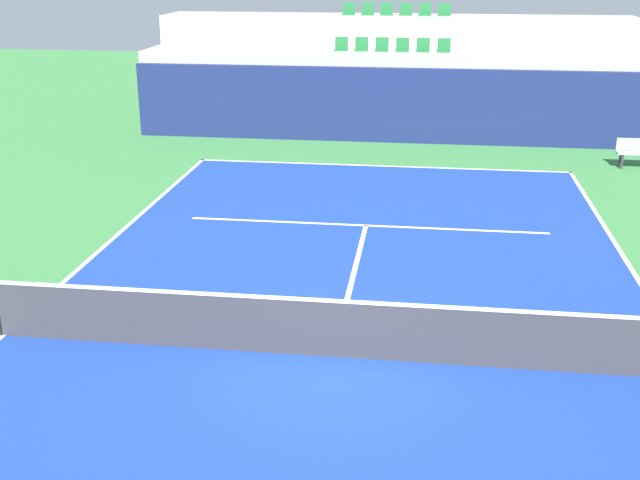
% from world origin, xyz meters
% --- Properties ---
extents(ground_plane, '(80.00, 80.00, 0.00)m').
position_xyz_m(ground_plane, '(0.00, 0.00, 0.00)').
color(ground_plane, '#387A3D').
extents(court_surface, '(11.00, 24.00, 0.01)m').
position_xyz_m(court_surface, '(0.00, 0.00, 0.01)').
color(court_surface, navy).
rests_on(court_surface, ground_plane).
extents(baseline_far, '(11.00, 0.10, 0.00)m').
position_xyz_m(baseline_far, '(0.00, 11.95, 0.01)').
color(baseline_far, white).
rests_on(baseline_far, court_surface).
extents(sideline_left, '(0.10, 24.00, 0.00)m').
position_xyz_m(sideline_left, '(-5.45, 0.00, 0.01)').
color(sideline_left, white).
rests_on(sideline_left, court_surface).
extents(service_line_far, '(8.26, 0.10, 0.00)m').
position_xyz_m(service_line_far, '(0.00, 6.40, 0.01)').
color(service_line_far, white).
rests_on(service_line_far, court_surface).
extents(centre_service_line, '(0.10, 6.40, 0.00)m').
position_xyz_m(centre_service_line, '(0.00, 3.20, 0.01)').
color(centre_service_line, white).
rests_on(centre_service_line, court_surface).
extents(back_wall, '(17.08, 0.30, 2.44)m').
position_xyz_m(back_wall, '(0.00, 15.29, 1.22)').
color(back_wall, navy).
rests_on(back_wall, ground_plane).
extents(stands_tier_lower, '(17.08, 2.40, 2.82)m').
position_xyz_m(stands_tier_lower, '(0.00, 16.64, 1.41)').
color(stands_tier_lower, '#9E9E99').
rests_on(stands_tier_lower, ground_plane).
extents(stands_tier_upper, '(17.08, 2.40, 3.84)m').
position_xyz_m(stands_tier_upper, '(0.00, 19.04, 1.92)').
color(stands_tier_upper, '#9E9E99').
rests_on(stands_tier_upper, ground_plane).
extents(seating_row_lower, '(3.93, 0.44, 0.44)m').
position_xyz_m(seating_row_lower, '(-0.00, 16.73, 2.95)').
color(seating_row_lower, '#1E6633').
rests_on(seating_row_lower, stands_tier_lower).
extents(seating_row_upper, '(3.93, 0.44, 0.44)m').
position_xyz_m(seating_row_upper, '(-0.00, 19.13, 3.96)').
color(seating_row_upper, '#1E6633').
rests_on(seating_row_upper, stands_tier_upper).
extents(tennis_net, '(11.08, 0.08, 1.07)m').
position_xyz_m(tennis_net, '(0.00, 0.00, 0.51)').
color(tennis_net, black).
rests_on(tennis_net, court_surface).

